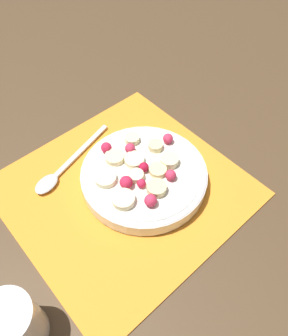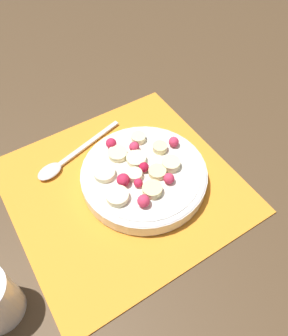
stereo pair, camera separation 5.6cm
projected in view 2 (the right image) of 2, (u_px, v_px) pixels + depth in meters
ground_plane at (123, 187)px, 0.58m from camera, size 3.00×3.00×0.00m
placemat at (123, 186)px, 0.58m from camera, size 0.38×0.37×0.01m
fruit_bowl at (144, 174)px, 0.57m from camera, size 0.22×0.22×0.05m
spoon at (63, 162)px, 0.61m from camera, size 0.19×0.07×0.01m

